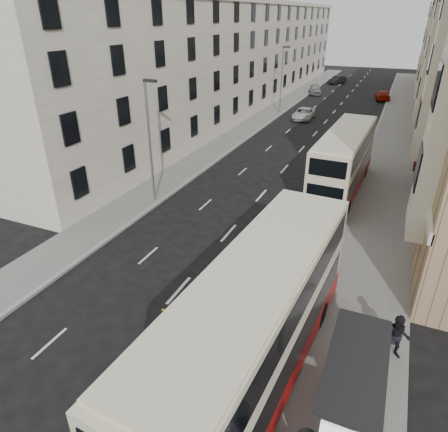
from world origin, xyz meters
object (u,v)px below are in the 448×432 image
at_px(pedestrian_far, 319,299).
at_px(car_red, 383,95).
at_px(street_lamp_far, 282,76).
at_px(car_silver, 315,89).
at_px(car_dark, 337,80).
at_px(white_van, 304,114).
at_px(pedestrian_mid, 397,337).
at_px(street_lamp_near, 150,136).
at_px(bus_shelter, 357,391).
at_px(double_decker_rear, 343,162).
at_px(double_decker_front, 256,328).

bearing_deg(pedestrian_far, car_red, -51.09).
height_order(street_lamp_far, pedestrian_far, street_lamp_far).
xyz_separation_m(street_lamp_far, car_silver, (1.15, 15.98, -3.88)).
height_order(car_silver, car_dark, car_silver).
relative_size(street_lamp_far, white_van, 1.68).
distance_m(street_lamp_far, pedestrian_mid, 41.70).
distance_m(street_lamp_near, car_dark, 58.56).
relative_size(bus_shelter, car_red, 0.89).
height_order(car_dark, car_red, car_dark).
bearing_deg(car_red, street_lamp_far, 45.86).
distance_m(street_lamp_near, pedestrian_mid, 18.25).
bearing_deg(white_van, pedestrian_far, -76.34).
height_order(white_van, car_dark, car_dark).
bearing_deg(car_dark, street_lamp_far, -74.63).
bearing_deg(white_van, street_lamp_far, 153.31).
distance_m(bus_shelter, car_silver, 59.94).
bearing_deg(car_dark, car_silver, -76.15).
relative_size(bus_shelter, street_lamp_far, 0.53).
bearing_deg(pedestrian_mid, white_van, 108.04).
bearing_deg(pedestrian_far, double_decker_rear, -46.91).
height_order(bus_shelter, double_decker_front, double_decker_front).
bearing_deg(car_red, white_van, 57.92).
distance_m(bus_shelter, car_dark, 71.79).
bearing_deg(double_decker_front, double_decker_rear, 93.77).
height_order(car_silver, car_red, car_silver).
bearing_deg(double_decker_front, bus_shelter, -10.62).
relative_size(double_decker_front, car_silver, 2.79).
relative_size(bus_shelter, car_dark, 0.99).
distance_m(pedestrian_mid, pedestrian_far, 3.31).
xyz_separation_m(bus_shelter, car_dark, (-12.06, 70.76, -1.43)).
relative_size(white_van, car_dark, 1.10).
bearing_deg(white_van, double_decker_front, -79.70).
bearing_deg(car_dark, pedestrian_mid, -58.19).
relative_size(street_lamp_near, pedestrian_far, 4.85).
bearing_deg(car_dark, car_red, -35.30).
distance_m(double_decker_front, car_dark, 70.46).
bearing_deg(double_decker_rear, white_van, 112.22).
bearing_deg(car_red, double_decker_front, 82.97).
distance_m(pedestrian_far, car_red, 52.40).
height_order(street_lamp_near, double_decker_front, street_lamp_near).
xyz_separation_m(double_decker_rear, car_silver, (-10.20, 39.03, -1.54)).
xyz_separation_m(bus_shelter, street_lamp_near, (-14.69, 12.39, 2.50)).
distance_m(street_lamp_near, car_red, 46.78).
distance_m(car_silver, car_red, 10.43).
xyz_separation_m(street_lamp_far, car_red, (11.55, 15.16, -3.94)).
distance_m(pedestrian_far, white_van, 36.65).
relative_size(pedestrian_mid, white_van, 0.39).
relative_size(bus_shelter, pedestrian_far, 2.58).
distance_m(street_lamp_near, street_lamp_far, 30.00).
bearing_deg(street_lamp_far, double_decker_front, -74.72).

